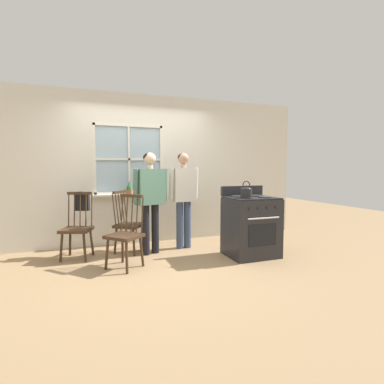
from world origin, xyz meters
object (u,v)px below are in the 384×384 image
person_elderly_left (150,193)px  kettle (246,192)px  stove (251,226)px  person_teen_center (184,192)px  chair_near_wall (125,235)px  chair_center_cluster (128,225)px  potted_plant (129,190)px  handbag (82,202)px  chair_by_window (77,229)px

person_elderly_left → kettle: size_ratio=6.55×
person_elderly_left → stove: size_ratio=1.49×
person_teen_center → chair_near_wall: bearing=-151.2°
chair_center_cluster → person_elderly_left: 0.66m
chair_near_wall → stove: bearing=44.2°
person_elderly_left → potted_plant: (-0.22, 0.73, 0.01)m
potted_plant → person_teen_center: bearing=-34.6°
person_elderly_left → person_teen_center: 0.63m
chair_near_wall → person_elderly_left: bearing=96.4°
chair_near_wall → handbag: bearing=168.6°
chair_center_cluster → potted_plant: 0.74m
chair_near_wall → handbag: 1.13m
handbag → chair_center_cluster: bearing=-11.6°
person_teen_center → stove: size_ratio=1.50×
chair_by_window → potted_plant: 1.18m
chair_center_cluster → chair_by_window: bearing=132.0°
chair_by_window → stove: size_ratio=0.93×
chair_by_window → stove: (2.55, -0.80, 0.02)m
person_elderly_left → potted_plant: person_elderly_left is taller
stove → chair_by_window: bearing=162.6°
chair_near_wall → chair_center_cluster: 0.78m
chair_near_wall → kettle: (1.75, -0.24, 0.57)m
person_teen_center → handbag: bearing=168.6°
chair_by_window → person_elderly_left: size_ratio=0.62×
chair_near_wall → person_elderly_left: 0.89m
person_elderly_left → person_teen_center: bearing=-4.0°
chair_center_cluster → stove: stove is taller
kettle → potted_plant: size_ratio=1.02×
chair_near_wall → stove: 1.92m
chair_near_wall → person_teen_center: (1.08, 0.69, 0.52)m
chair_near_wall → chair_center_cluster: (0.15, 0.76, 0.00)m
person_teen_center → handbag: 1.65m
chair_center_cluster → person_teen_center: 1.07m
chair_by_window → potted_plant: potted_plant is taller
chair_center_cluster → kettle: bearing=-85.8°
handbag → kettle: bearing=-26.6°
chair_by_window → person_teen_center: 1.79m
person_teen_center → chair_by_window: bearing=176.2°
potted_plant → chair_by_window: bearing=-146.7°
person_teen_center → potted_plant: size_ratio=6.73×
chair_near_wall → person_elderly_left: person_elderly_left is taller
chair_near_wall → stove: size_ratio=0.93×
chair_near_wall → person_teen_center: person_teen_center is taller
chair_near_wall → person_elderly_left: size_ratio=0.62×
kettle → handbag: kettle is taller
kettle → handbag: 2.58m
chair_near_wall → potted_plant: 1.40m
chair_by_window → chair_center_cluster: (0.78, 0.08, 0.00)m
person_elderly_left → stove: bearing=-42.2°
person_elderly_left → chair_by_window: bearing=154.1°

